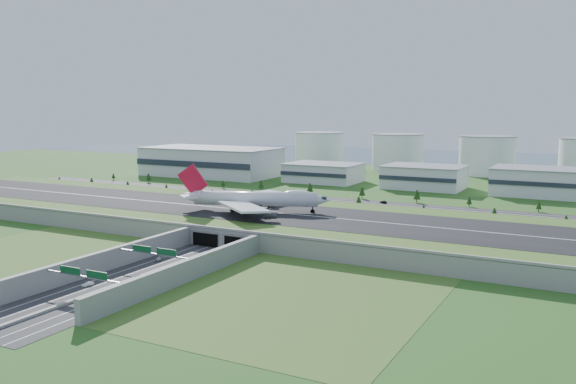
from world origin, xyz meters
The scene contains 24 objects.
ground centered at (0.00, 0.00, 0.00)m, with size 1200.00×1200.00×0.00m, color #2B5119.
airfield_deck centered at (0.00, -0.09, 4.12)m, with size 520.00×100.00×9.20m.
underpass_road centered at (0.00, -99.42, 3.43)m, with size 38.80×120.40×8.00m.
sign_gantry_near centered at (0.00, -95.04, 6.95)m, with size 38.70×0.70×9.80m.
sign_gantry_far centered at (0.00, -130.04, 6.95)m, with size 38.70×0.70×9.80m.
north_expressway centered at (0.00, 95.00, 0.06)m, with size 560.00×36.00×0.12m, color #28282B.
tree_row centered at (13.26, 94.20, 4.68)m, with size 504.92×48.73×8.45m.
hangar_west centered at (-170.00, 185.00, 12.50)m, with size 120.00×60.00×25.00m, color silver.
hangar_mid_a centered at (-60.00, 190.00, 7.50)m, with size 58.00×42.00×15.00m, color silver.
hangar_mid_b centered at (25.00, 190.00, 8.50)m, with size 58.00×42.00×17.00m, color silver.
hangar_mid_c centered at (105.00, 190.00, 9.50)m, with size 58.00×42.00×19.00m, color silver.
fuel_tank_a centered at (-120.00, 310.00, 17.50)m, with size 50.00×50.00×35.00m, color white.
fuel_tank_b centered at (-35.00, 310.00, 17.50)m, with size 50.00×50.00×35.00m, color white.
fuel_tank_c centered at (50.00, 310.00, 17.50)m, with size 50.00×50.00×35.00m, color white.
bay_water centered at (0.00, 480.00, 0.03)m, with size 1200.00×260.00×0.06m, color #38546C.
boeing_747 centered at (-11.97, -1.71, 15.02)m, with size 77.11×71.58×24.94m.
car_0 centered at (-10.06, -80.40, 0.91)m, with size 1.87×4.64×1.58m, color silver.
car_1 centered at (-8.94, -119.93, 0.80)m, with size 1.44×4.14×1.36m, color white.
car_2 centered at (7.52, -71.07, 0.78)m, with size 2.19×4.75×1.32m, color #0C133F.
car_3 centered at (12.05, -136.88, 0.88)m, with size 2.12×5.22×1.51m, color maroon.
car_4 centered at (-103.61, 84.90, 0.86)m, with size 1.75×4.34×1.48m, color #5B5B60.
car_5 centered at (21.97, 103.89, 0.93)m, with size 1.72×4.94×1.63m, color black.
car_6 centered at (132.10, 87.09, 0.85)m, with size 2.41×5.23×1.45m, color silver.
car_7 centered at (-39.39, 102.08, 0.97)m, with size 2.39×5.87×1.70m, color silver.
Camera 1 is at (149.36, -269.41, 62.28)m, focal length 38.00 mm.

